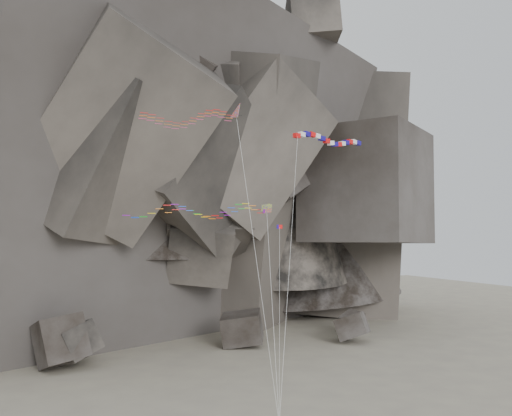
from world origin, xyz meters
name	(u,v)px	position (x,y,z in m)	size (l,w,h in m)	color
headland	(122,118)	(0.00, 70.00, 42.00)	(110.00, 70.00, 84.00)	#595149
boulder_field	(87,348)	(-13.22, 33.19, 2.30)	(76.82, 15.46, 8.19)	#47423F
delta_kite	(185,118)	(-10.21, 1.61, 29.38)	(11.70, 6.32, 29.76)	red
banner_kite	(329,141)	(8.96, 6.08, 29.11)	(17.96, 12.01, 28.25)	red
parafoil_kite	(193,211)	(-8.24, 4.67, 20.78)	(15.75, 9.00, 20.00)	#D7F90D
pennant_kite	(279,257)	(-0.94, 0.23, 16.17)	(3.08, 4.96, 17.78)	red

